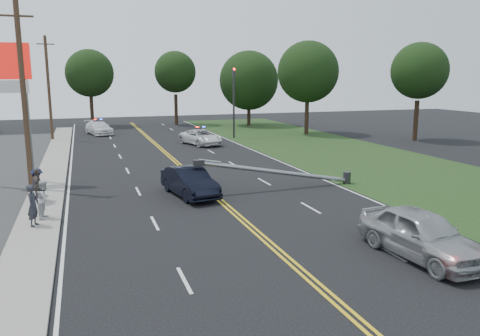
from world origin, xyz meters
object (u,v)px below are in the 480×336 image
object	(u,v)px
traffic_signal	(234,96)
utility_pole_far	(49,88)
bystander_d	(37,186)
pylon_sign	(1,79)
fallen_streetlight	(286,173)
bystander_c	(37,185)
crashed_sedan	(190,182)
emergency_b	(99,128)
emergency_a	(201,137)
utility_pole_mid	(24,97)
bystander_b	(45,199)
waiting_sedan	(421,234)
bystander_a	(33,205)

from	to	relation	value
traffic_signal	utility_pole_far	bearing A→B (deg)	167.11
utility_pole_far	bystander_d	size ratio (longest dim) A/B	5.89
pylon_sign	traffic_signal	xyz separation A→B (m)	(18.80, 16.00, -1.79)
fallen_streetlight	bystander_c	bearing A→B (deg)	175.11
bystander_c	bystander_d	distance (m)	0.44
fallen_streetlight	bystander_d	distance (m)	12.80
crashed_sedan	emergency_b	distance (m)	29.57
emergency_b	emergency_a	bearing A→B (deg)	-66.09
utility_pole_mid	bystander_b	world-z (taller)	utility_pole_mid
waiting_sedan	bystander_d	bearing A→B (deg)	133.99
pylon_sign	utility_pole_mid	world-z (taller)	utility_pole_mid
utility_pole_mid	emergency_b	distance (m)	26.28
bystander_c	emergency_b	bearing A→B (deg)	-18.29
fallen_streetlight	emergency_b	bearing A→B (deg)	106.72
bystander_a	bystander_c	size ratio (longest dim) A/B	1.05
bystander_c	bystander_d	xyz separation A→B (m)	(0.04, -0.44, 0.03)
utility_pole_mid	emergency_a	xyz separation A→B (m)	(13.11, 14.34, -4.40)
waiting_sedan	bystander_d	xyz separation A→B (m)	(-13.02, 11.43, 0.13)
utility_pole_mid	waiting_sedan	size ratio (longest dim) A/B	2.02
bystander_c	waiting_sedan	bearing A→B (deg)	-142.64
traffic_signal	utility_pole_far	distance (m)	17.97
utility_pole_far	bystander_c	world-z (taller)	utility_pole_far
traffic_signal	fallen_streetlight	size ratio (longest dim) A/B	0.75
crashed_sedan	bystander_b	size ratio (longest dim) A/B	2.75
crashed_sedan	bystander_b	world-z (taller)	bystander_b
emergency_a	emergency_b	world-z (taller)	emergency_b
bystander_b	bystander_d	distance (m)	2.75
utility_pole_far	bystander_c	bearing A→B (deg)	-88.70
bystander_c	bystander_a	bearing A→B (deg)	171.76
utility_pole_mid	bystander_b	bearing A→B (deg)	-79.78
pylon_sign	emergency_b	xyz separation A→B (m)	(5.82, 23.52, -5.27)
emergency_a	bystander_c	distance (m)	21.32
fallen_streetlight	bystander_d	size ratio (longest dim) A/B	5.51
fallen_streetlight	bystander_c	world-z (taller)	fallen_streetlight
waiting_sedan	bystander_c	xyz separation A→B (m)	(-13.06, 11.87, 0.10)
utility_pole_mid	emergency_b	world-z (taller)	utility_pole_mid
bystander_d	waiting_sedan	bearing A→B (deg)	-129.43
fallen_streetlight	bystander_a	size ratio (longest dim) A/B	5.39
utility_pole_far	waiting_sedan	bearing A→B (deg)	-69.67
crashed_sedan	utility_pole_mid	bearing A→B (deg)	143.97
waiting_sedan	bystander_c	size ratio (longest dim) A/B	3.00
traffic_signal	waiting_sedan	size ratio (longest dim) A/B	1.43
utility_pole_mid	bystander_a	distance (m)	8.23
pylon_sign	bystander_c	world-z (taller)	pylon_sign
pylon_sign	traffic_signal	bearing A→B (deg)	40.39
utility_pole_mid	utility_pole_far	bearing A→B (deg)	90.00
pylon_sign	emergency_a	xyz separation A→B (m)	(14.41, 12.34, -5.32)
fallen_streetlight	bystander_c	distance (m)	12.87
waiting_sedan	bystander_b	size ratio (longest dim) A/B	2.97
traffic_signal	emergency_b	bearing A→B (deg)	149.91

